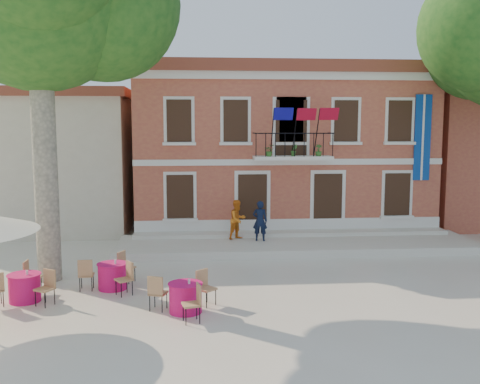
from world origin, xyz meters
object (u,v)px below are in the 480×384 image
object	(u,v)px
pedestrian_navy	(260,221)
cafe_table_0	(113,275)
cafe_table_2	(25,286)
pedestrian_orange	(238,220)
cafe_table_1	(185,296)

from	to	relation	value
pedestrian_navy	cafe_table_0	bearing A→B (deg)	57.07
pedestrian_navy	cafe_table_2	bearing A→B (deg)	51.62
pedestrian_orange	cafe_table_0	world-z (taller)	pedestrian_orange
pedestrian_orange	cafe_table_1	size ratio (longest dim) A/B	0.86
cafe_table_1	cafe_table_2	bearing A→B (deg)	164.64
pedestrian_orange	cafe_table_2	bearing A→B (deg)	-172.24
pedestrian_navy	cafe_table_2	size ratio (longest dim) A/B	0.85
cafe_table_2	pedestrian_orange	bearing A→B (deg)	44.77
pedestrian_navy	cafe_table_0	xyz separation A→B (m)	(-4.96, -4.92, -0.66)
cafe_table_0	cafe_table_1	bearing A→B (deg)	-44.88
pedestrian_orange	cafe_table_0	size ratio (longest dim) A/B	0.84
pedestrian_orange	cafe_table_2	size ratio (longest dim) A/B	0.84
pedestrian_orange	cafe_table_2	world-z (taller)	pedestrian_orange
cafe_table_0	cafe_table_1	size ratio (longest dim) A/B	1.02
cafe_table_0	cafe_table_2	distance (m)	2.43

